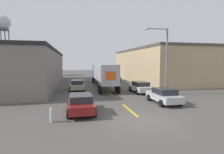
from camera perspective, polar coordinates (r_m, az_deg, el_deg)
name	(u,v)px	position (r m, az deg, el deg)	size (l,w,h in m)	color
ground_plane	(141,120)	(12.64, 9.51, -13.57)	(160.00, 160.00, 0.00)	#4C4947
road_centerline	(109,93)	(22.77, -0.90, -5.23)	(0.20, 20.52, 0.01)	gold
warehouse_left	(22,68)	(33.93, -27.36, 2.66)	(12.20, 29.58, 6.03)	slate
warehouse_right	(161,65)	(38.83, 15.64, 3.75)	(13.56, 24.55, 6.75)	tan
semi_truck	(103,73)	(28.64, -3.05, 1.38)	(3.30, 15.75, 3.68)	navy
parked_car_right_far	(114,77)	(37.09, 0.74, -0.15)	(2.09, 4.23, 1.48)	black
parked_car_right_near	(164,95)	(17.77, 16.56, -5.76)	(2.09, 4.23, 1.48)	#B2B2B7
parked_car_right_mid	(140,87)	(23.14, 9.25, -3.21)	(2.09, 4.23, 1.48)	silver
parked_car_left_near	(81,103)	(14.08, -10.17, -8.40)	(2.09, 4.23, 1.48)	maroon
parked_car_left_far	(77,85)	(25.27, -11.33, -2.56)	(2.09, 4.23, 1.48)	tan
water_tower	(2,24)	(61.17, -32.19, 14.43)	(4.42, 4.42, 17.64)	#47474C
street_lamp	(164,56)	(21.90, 16.59, 6.54)	(3.03, 0.32, 8.04)	slate
fire_hydrant	(51,115)	(12.51, -19.20, -11.64)	(0.22, 0.22, 0.98)	silver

